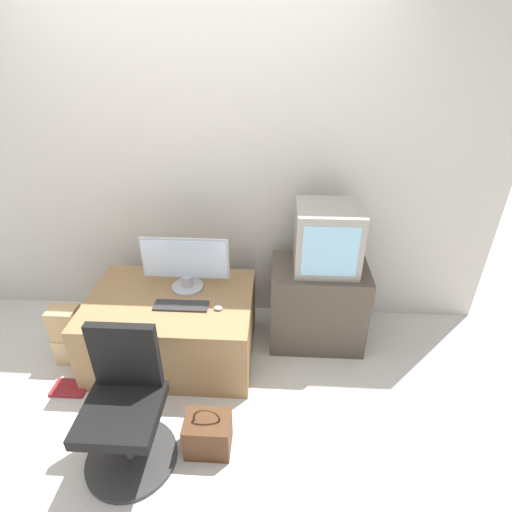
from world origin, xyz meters
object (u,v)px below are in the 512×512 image
Objects in this scene: office_chair at (126,412)px; handbag at (208,434)px; main_monitor at (185,263)px; book at (70,388)px; keyboard at (181,306)px; mouse at (218,308)px; crt_tv at (327,238)px; cardboard_box_lower at (73,347)px.

handbag is at bearing 7.07° from office_chair.
main_monitor is 2.65× the size of book.
keyboard is (-0.00, -0.22, -0.20)m from main_monitor.
crt_tv reaches higher than mouse.
cardboard_box_lower reaches higher than book.
keyboard is 6.47× the size of mouse.
crt_tv is at bearing 43.19° from office_chair.
cardboard_box_lower is at bearing -179.73° from keyboard.
keyboard is at bearing -160.54° from crt_tv.
main_monitor is 0.73× the size of office_chair.
crt_tv reaches higher than keyboard.
mouse is at bearing -4.54° from keyboard.
crt_tv is at bearing 10.86° from cardboard_box_lower.
handbag is at bearing -20.13° from book.
mouse is 0.76m from handbag.
crt_tv is 2.01m from cardboard_box_lower.
mouse is 0.83m from office_chair.
mouse is at bearing -153.21° from crt_tv.
main_monitor is 1.87× the size of handbag.
keyboard is 0.44× the size of office_chair.
office_chair reaches higher than handbag.
crt_tv is at bearing 20.48° from book.
book is (-0.59, 0.42, -0.33)m from office_chair.
handbag is at bearing -125.03° from crt_tv.
crt_tv is 1.65m from office_chair.
office_chair reaches higher than book.
keyboard is 0.79× the size of crt_tv.
mouse reaches higher than book.
keyboard reaches higher than cardboard_box_lower.
handbag is 1.42× the size of book.
office_chair is at bearing -35.87° from book.
mouse is at bearing -0.84° from cardboard_box_lower.
handbag is (0.01, -0.65, -0.40)m from mouse.
mouse is 0.17× the size of handbag.
book is at bearing -159.52° from crt_tv.
office_chair is 3.60× the size of book.
mouse is 0.24× the size of book.
book is at bearing 159.87° from handbag.
cardboard_box_lower is (-0.84, -0.00, -0.41)m from keyboard.
office_chair is (-1.14, -1.07, -0.53)m from crt_tv.
cardboard_box_lower is at bearing -169.14° from crt_tv.
keyboard is 0.76m from office_chair.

